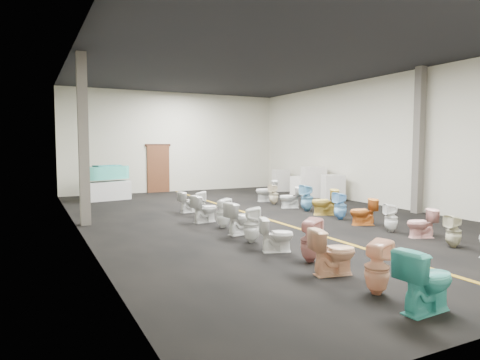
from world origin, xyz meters
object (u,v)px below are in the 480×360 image
(toilet_left_1, at_px, (377,267))
(toilet_left_5, at_px, (252,225))
(toilet_left_3, at_px, (310,240))
(toilet_right_5, at_px, (363,212))
(appliance_crate_b, at_px, (313,182))
(display_table, at_px, (108,191))
(bathtub, at_px, (107,172))
(toilet_right_3, at_px, (421,223))
(toilet_right_6, at_px, (340,206))
(toilet_left_2, at_px, (333,252))
(toilet_left_6, at_px, (241,218))
(toilet_right_2, at_px, (454,231))
(appliance_crate_d, at_px, (281,180))
(toilet_right_4, at_px, (391,218))
(toilet_left_0, at_px, (426,280))
(appliance_crate_c, at_px, (301,185))
(toilet_right_11, at_px, (266,191))
(toilet_left_4, at_px, (277,235))
(toilet_left_8, at_px, (205,209))
(toilet_right_8, at_px, (307,198))
(toilet_left_7, at_px, (223,213))
(toilet_left_10, at_px, (189,202))
(appliance_crate_a, at_px, (333,188))
(toilet_right_9, at_px, (290,197))

(toilet_left_1, height_order, toilet_left_5, toilet_left_5)
(toilet_left_3, xyz_separation_m, toilet_right_5, (3.39, 2.32, -0.05))
(appliance_crate_b, bearing_deg, display_table, 160.42)
(bathtub, distance_m, toilet_right_3, 11.53)
(toilet_right_3, xyz_separation_m, toilet_right_6, (-0.09, 2.71, 0.06))
(toilet_left_2, bearing_deg, toilet_left_6, 9.36)
(toilet_right_2, bearing_deg, toilet_left_5, -113.98)
(display_table, xyz_separation_m, appliance_crate_d, (7.73, -0.24, 0.13))
(toilet_right_4, bearing_deg, toilet_right_3, 32.50)
(toilet_left_0, bearing_deg, toilet_left_2, -2.52)
(toilet_left_1, relative_size, toilet_right_4, 1.11)
(appliance_crate_c, distance_m, toilet_left_1, 12.34)
(toilet_left_3, xyz_separation_m, toilet_right_4, (3.35, 1.32, -0.05))
(appliance_crate_b, xyz_separation_m, toilet_right_11, (-2.48, -0.44, -0.21))
(toilet_left_4, bearing_deg, toilet_right_6, -38.70)
(appliance_crate_d, height_order, toilet_left_8, appliance_crate_d)
(toilet_left_4, relative_size, toilet_right_8, 0.79)
(toilet_left_7, height_order, toilet_right_8, toilet_right_8)
(toilet_left_6, height_order, toilet_left_10, toilet_left_6)
(appliance_crate_a, relative_size, toilet_right_6, 1.24)
(toilet_right_3, bearing_deg, toilet_right_11, -157.79)
(toilet_left_10, bearing_deg, appliance_crate_c, -79.06)
(toilet_right_8, bearing_deg, toilet_right_4, -1.41)
(toilet_left_6, distance_m, toilet_right_4, 3.66)
(toilet_right_6, xyz_separation_m, toilet_right_9, (-0.02, 2.54, -0.03))
(appliance_crate_c, distance_m, appliance_crate_d, 1.65)
(toilet_left_4, xyz_separation_m, toilet_right_9, (3.52, 4.88, 0.02))
(bathtub, bearing_deg, toilet_left_7, -99.52)
(toilet_left_5, height_order, toilet_left_8, toilet_left_5)
(toilet_left_3, distance_m, toilet_right_9, 6.71)
(toilet_right_2, relative_size, toilet_right_3, 1.03)
(toilet_left_4, relative_size, toilet_right_3, 1.02)
(toilet_left_4, bearing_deg, display_table, 27.09)
(toilet_left_3, distance_m, toilet_right_11, 8.37)
(bathtub, bearing_deg, appliance_crate_a, -50.05)
(appliance_crate_d, xyz_separation_m, toilet_right_4, (-2.64, -9.23, -0.14))
(appliance_crate_b, relative_size, toilet_right_4, 1.76)
(toilet_left_5, relative_size, toilet_right_4, 1.12)
(bathtub, bearing_deg, toilet_right_5, -81.53)
(toilet_left_1, distance_m, toilet_right_11, 10.09)
(toilet_left_7, bearing_deg, toilet_left_4, 169.29)
(toilet_left_10, height_order, toilet_right_6, toilet_right_6)
(display_table, relative_size, appliance_crate_d, 1.65)
(toilet_left_0, height_order, toilet_right_9, toilet_left_0)
(appliance_crate_b, relative_size, toilet_left_10, 1.86)
(toilet_left_2, relative_size, toilet_left_4, 1.12)
(toilet_right_4, distance_m, toilet_right_11, 6.28)
(toilet_right_5, bearing_deg, toilet_left_1, -19.69)
(bathtub, relative_size, toilet_left_3, 2.22)
(toilet_left_7, bearing_deg, bathtub, 4.14)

